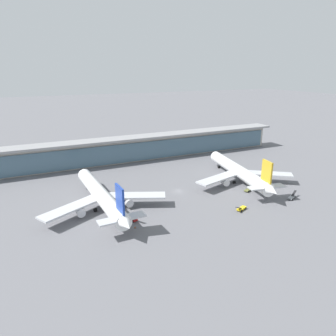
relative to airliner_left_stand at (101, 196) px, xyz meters
name	(u,v)px	position (x,y,z in m)	size (l,w,h in m)	color
ground_plane	(178,191)	(36.28, 3.19, -5.51)	(1200.00, 1200.00, 0.00)	slate
airliner_left_stand	(101,196)	(0.00, 0.00, 0.00)	(50.53, 65.67, 17.50)	white
airliner_centre_stand	(239,171)	(69.04, 1.24, 0.00)	(49.75, 65.44, 17.50)	white
service_truck_near_nose_olive	(249,189)	(65.62, -10.63, -4.70)	(6.82, 3.76, 2.70)	olive
service_truck_under_wing_yellow	(241,208)	(49.56, -25.63, -4.70)	(6.83, 3.73, 2.70)	yellow
service_truck_mid_apron_red	(132,219)	(7.48, -15.27, -4.70)	(3.45, 6.88, 2.70)	#B21E1E
service_truck_by_tail_grey	(292,197)	(76.70, -25.77, -4.70)	(6.76, 4.04, 2.70)	gray
terminal_building	(136,148)	(36.28, 60.06, 2.36)	(197.04, 12.80, 15.20)	#B2ADA3
safety_cone_alpha	(135,227)	(6.46, -21.13, -5.19)	(0.62, 0.62, 0.70)	orange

